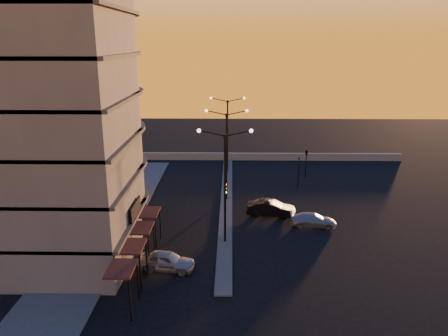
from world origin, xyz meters
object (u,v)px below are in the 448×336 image
Objects in this scene: traffic_light_main at (226,197)px; car_hatchback at (167,261)px; car_wagon at (313,220)px; car_sedan at (271,208)px; streetlamp_mid at (227,148)px.

car_hatchback is (-4.15, -7.42, -2.20)m from traffic_light_main.
car_wagon is at bearing -46.87° from car_hatchback.
car_sedan reaches higher than car_wagon.
traffic_light_main is 8.17m from car_wagon.
traffic_light_main is at bearing -90.00° from streetlamp_mid.
car_wagon is at bearing -113.98° from car_sedan.
streetlamp_mid reaches higher than car_wagon.
car_wagon is at bearing 3.76° from traffic_light_main.
car_sedan is (4.27, -4.25, -4.85)m from streetlamp_mid.
streetlamp_mid is 2.10× the size of car_sedan.
traffic_light_main is (0.00, -7.13, -2.70)m from streetlamp_mid.
car_wagon is (7.82, -6.61, -5.00)m from streetlamp_mid.
streetlamp_mid reaches higher than car_hatchback.
car_hatchback is 1.00× the size of car_wagon.
car_hatchback is (-4.15, -14.55, -4.90)m from streetlamp_mid.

